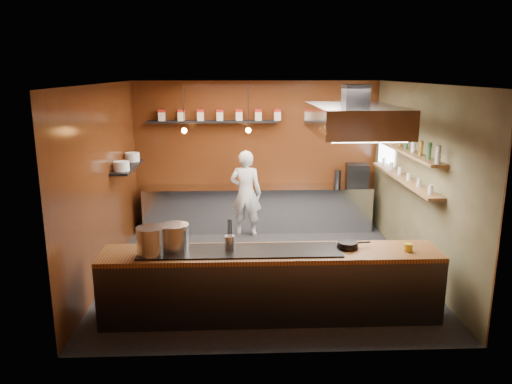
{
  "coord_description": "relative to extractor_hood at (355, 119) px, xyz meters",
  "views": [
    {
      "loc": [
        -0.45,
        -7.67,
        3.19
      ],
      "look_at": [
        -0.11,
        0.4,
        1.22
      ],
      "focal_mm": 35.0,
      "sensor_mm": 36.0,
      "label": 1
    }
  ],
  "objects": [
    {
      "name": "stockpot_large",
      "position": [
        -2.82,
        -1.29,
        -1.39
      ],
      "size": [
        0.36,
        0.36,
        0.35
      ],
      "primitive_type": "cylinder",
      "rotation": [
        0.0,
        0.0,
        -0.01
      ],
      "color": "#BABCC1",
      "rests_on": "pass_counter"
    },
    {
      "name": "right_wall",
      "position": [
        1.2,
        0.4,
        -1.01
      ],
      "size": [
        0.0,
        5.0,
        5.0
      ],
      "primitive_type": "plane",
      "rotation": [
        1.57,
        0.0,
        -1.57
      ],
      "color": "#464228",
      "rests_on": "ground"
    },
    {
      "name": "plate_stacks",
      "position": [
        -3.64,
        1.4,
        -0.86
      ],
      "size": [
        0.26,
        1.16,
        0.16
      ],
      "color": "white",
      "rests_on": "plate_shelf"
    },
    {
      "name": "storage_tins",
      "position": [
        -2.05,
        2.76,
        -0.17
      ],
      "size": [
        2.43,
        0.13,
        0.22
      ],
      "color": "beige",
      "rests_on": "tin_shelf"
    },
    {
      "name": "wine_glasses",
      "position": [
        1.04,
        0.7,
        -0.97
      ],
      "size": [
        0.07,
        2.37,
        0.13
      ],
      "color": "silver",
      "rests_on": "bottle_shelf_lower"
    },
    {
      "name": "prep_counter",
      "position": [
        -1.3,
        2.57,
        -2.06
      ],
      "size": [
        4.6,
        0.65,
        0.9
      ],
      "primitive_type": "cube",
      "color": "silver",
      "rests_on": "floor"
    },
    {
      "name": "butter_jar",
      "position": [
        0.47,
        -1.27,
        -1.54
      ],
      "size": [
        0.14,
        0.14,
        0.1
      ],
      "primitive_type": "cylinder",
      "rotation": [
        0.0,
        0.0,
        0.35
      ],
      "color": "gold",
      "rests_on": "pass_counter"
    },
    {
      "name": "bottle_shelf_lower",
      "position": [
        1.04,
        0.7,
        -1.06
      ],
      "size": [
        0.26,
        2.8,
        0.04
      ],
      "primitive_type": "cube",
      "color": "olive",
      "rests_on": "right_wall"
    },
    {
      "name": "bottle_shelf_upper",
      "position": [
        1.04,
        0.7,
        -0.59
      ],
      "size": [
        0.26,
        2.8,
        0.04
      ],
      "primitive_type": "cube",
      "color": "olive",
      "rests_on": "right_wall"
    },
    {
      "name": "utensil_crock",
      "position": [
        -1.83,
        -1.14,
        -1.48
      ],
      "size": [
        0.14,
        0.14,
        0.18
      ],
      "primitive_type": "cylinder",
      "rotation": [
        0.0,
        0.0,
        -0.02
      ],
      "color": "silver",
      "rests_on": "pass_counter"
    },
    {
      "name": "ceiling",
      "position": [
        -1.3,
        0.4,
        0.49
      ],
      "size": [
        5.0,
        5.0,
        0.0
      ],
      "primitive_type": "plane",
      "rotation": [
        3.14,
        0.0,
        0.0
      ],
      "color": "silver",
      "rests_on": "back_wall"
    },
    {
      "name": "floor",
      "position": [
        -1.3,
        0.4,
        -2.51
      ],
      "size": [
        5.0,
        5.0,
        0.0
      ],
      "primitive_type": "plane",
      "color": "black",
      "rests_on": "ground"
    },
    {
      "name": "pass_counter",
      "position": [
        -1.3,
        -1.2,
        -2.04
      ],
      "size": [
        4.4,
        0.72,
        0.94
      ],
      "color": "#38383D",
      "rests_on": "floor"
    },
    {
      "name": "bottles",
      "position": [
        1.04,
        0.7,
        -0.45
      ],
      "size": [
        0.06,
        2.66,
        0.24
      ],
      "color": "silver",
      "rests_on": "bottle_shelf_upper"
    },
    {
      "name": "back_wall",
      "position": [
        -1.3,
        2.9,
        -1.01
      ],
      "size": [
        5.0,
        0.0,
        5.0
      ],
      "primitive_type": "plane",
      "rotation": [
        1.57,
        0.0,
        0.0
      ],
      "color": "#3C1D0B",
      "rests_on": "ground"
    },
    {
      "name": "espresso_machine",
      "position": [
        0.75,
        2.64,
        -1.39
      ],
      "size": [
        0.48,
        0.46,
        0.44
      ],
      "primitive_type": "cube",
      "rotation": [
        0.0,
        0.0,
        -0.11
      ],
      "color": "black",
      "rests_on": "prep_counter"
    },
    {
      "name": "pendant_right",
      "position": [
        -1.5,
        2.1,
        -0.35
      ],
      "size": [
        0.1,
        0.1,
        0.95
      ],
      "color": "black",
      "rests_on": "ceiling"
    },
    {
      "name": "frying_pan",
      "position": [
        -0.29,
        -1.14,
        -1.53
      ],
      "size": [
        0.45,
        0.28,
        0.07
      ],
      "color": "black",
      "rests_on": "pass_counter"
    },
    {
      "name": "extractor_hood",
      "position": [
        0.0,
        0.0,
        0.0
      ],
      "size": [
        1.2,
        2.0,
        0.72
      ],
      "color": "#38383D",
      "rests_on": "ceiling"
    },
    {
      "name": "stockpot_small",
      "position": [
        -2.54,
        -1.15,
        -1.4
      ],
      "size": [
        0.4,
        0.4,
        0.34
      ],
      "primitive_type": "cylinder",
      "rotation": [
        0.0,
        0.0,
        0.1
      ],
      "color": "#BABCC1",
      "rests_on": "pass_counter"
    },
    {
      "name": "plate_shelf",
      "position": [
        -3.64,
        1.4,
        -0.96
      ],
      "size": [
        0.3,
        1.4,
        0.04
      ],
      "primitive_type": "cube",
      "color": "black",
      "rests_on": "left_wall"
    },
    {
      "name": "pendant_left",
      "position": [
        -2.7,
        2.1,
        -0.35
      ],
      "size": [
        0.1,
        0.1,
        0.95
      ],
      "color": "black",
      "rests_on": "ceiling"
    },
    {
      "name": "tin_shelf",
      "position": [
        -2.2,
        2.76,
        -0.31
      ],
      "size": [
        2.6,
        0.26,
        0.04
      ],
      "primitive_type": "cube",
      "color": "black",
      "rests_on": "back_wall"
    },
    {
      "name": "window_pane",
      "position": [
        1.15,
        2.1,
        -0.61
      ],
      "size": [
        0.0,
        1.0,
        1.0
      ],
      "primitive_type": "plane",
      "rotation": [
        1.57,
        0.0,
        -1.57
      ],
      "color": "white",
      "rests_on": "right_wall"
    },
    {
      "name": "chef",
      "position": [
        -1.55,
        2.24,
        -1.65
      ],
      "size": [
        0.69,
        0.52,
        1.7
      ],
      "primitive_type": "imported",
      "rotation": [
        0.0,
        0.0,
        2.95
      ],
      "color": "white",
      "rests_on": "floor"
    },
    {
      "name": "left_wall",
      "position": [
        -3.8,
        0.4,
        -1.01
      ],
      "size": [
        0.0,
        5.0,
        5.0
      ],
      "primitive_type": "plane",
      "rotation": [
        1.57,
        0.0,
        1.57
      ],
      "color": "#3C1D0B",
      "rests_on": "ground"
    }
  ]
}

